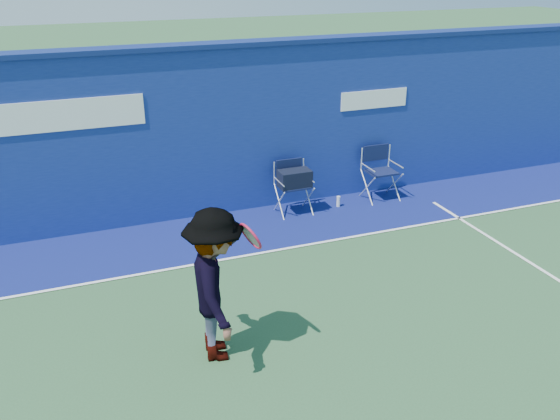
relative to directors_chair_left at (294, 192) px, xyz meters
name	(u,v)px	position (x,y,z in m)	size (l,w,h in m)	color
ground	(300,388)	(-1.77, -4.55, -0.41)	(80.00, 80.00, 0.00)	#2A502E
stadium_wall	(187,133)	(-1.78, 0.65, 1.14)	(24.00, 0.50, 3.08)	navy
out_of_bounds_strip	(208,237)	(-1.77, -0.45, -0.40)	(24.00, 1.80, 0.01)	#0E1758
court_lines	(280,356)	(-1.77, -3.95, -0.40)	(24.00, 12.00, 0.01)	white
directors_chair_left	(294,192)	(0.00, 0.00, 0.00)	(0.58, 0.52, 0.98)	silver
directors_chair_right	(380,183)	(1.85, 0.05, -0.08)	(0.61, 0.55, 1.03)	silver
water_bottle	(338,202)	(0.90, -0.05, -0.30)	(0.07, 0.07, 0.21)	silver
tennis_player	(216,285)	(-2.45, -3.61, 0.54)	(0.96, 1.31, 1.89)	#EA4738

